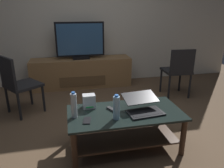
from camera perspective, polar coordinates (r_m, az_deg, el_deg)
ground_plane at (r=2.81m, az=0.32°, el=-12.90°), size 7.68×7.68×0.00m
back_wall at (r=4.54m, az=-5.91°, el=18.01°), size 6.40×0.12×2.80m
coffee_table at (r=2.41m, az=3.46°, el=-10.32°), size 1.23×0.62×0.45m
media_cabinet at (r=4.37m, az=-8.05°, el=3.06°), size 1.95×0.47×0.57m
television at (r=4.22m, az=-8.43°, el=11.14°), size 0.92×0.20×0.70m
dining_chair at (r=3.91m, az=17.18°, el=3.73°), size 0.46×0.46×0.87m
side_chair at (r=3.38m, az=-23.81°, el=0.38°), size 0.62×0.62×0.88m
laptop at (r=2.35m, az=8.26°, el=-5.90°), size 0.41×0.40×0.16m
router_box at (r=2.41m, az=-6.14°, el=-4.57°), size 0.14×0.11×0.15m
water_bottle_near at (r=2.14m, az=1.18°, el=-6.30°), size 0.07×0.07×0.26m
water_bottle_far at (r=2.20m, az=-10.08°, el=-5.64°), size 0.06×0.06×0.28m
cell_phone at (r=2.17m, az=-6.64°, el=-9.60°), size 0.10×0.15×0.01m
tv_remote at (r=2.36m, az=0.12°, el=-6.83°), size 0.11×0.16×0.02m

